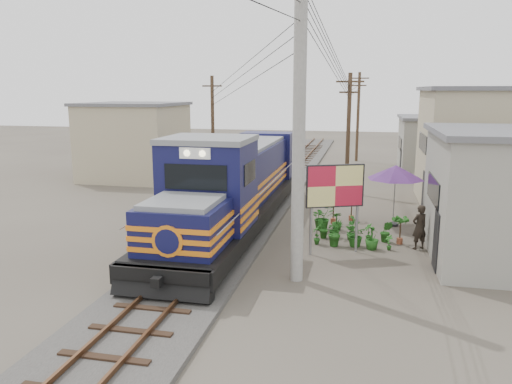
% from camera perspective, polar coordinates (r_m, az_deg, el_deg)
% --- Properties ---
extents(ground, '(120.00, 120.00, 0.00)m').
position_cam_1_polar(ground, '(17.66, -6.58, -8.44)').
color(ground, '#473F35').
rests_on(ground, ground).
extents(ballast, '(3.60, 70.00, 0.16)m').
position_cam_1_polar(ballast, '(26.92, 0.29, -1.18)').
color(ballast, '#595651').
rests_on(ballast, ground).
extents(track, '(1.15, 70.00, 0.12)m').
position_cam_1_polar(track, '(26.88, 0.29, -0.81)').
color(track, '#51331E').
rests_on(track, ground).
extents(locomotive, '(3.16, 17.19, 4.26)m').
position_cam_1_polar(locomotive, '(22.03, -2.29, 0.61)').
color(locomotive, black).
rests_on(locomotive, ground).
extents(utility_pole_main, '(0.40, 0.40, 10.00)m').
position_cam_1_polar(utility_pole_main, '(15.34, 4.94, 7.71)').
color(utility_pole_main, '#9E9B93').
rests_on(utility_pole_main, ground).
extents(wooden_pole_mid, '(1.60, 0.24, 7.00)m').
position_cam_1_polar(wooden_pole_mid, '(29.78, 10.50, 6.87)').
color(wooden_pole_mid, '#4C3826').
rests_on(wooden_pole_mid, ground).
extents(wooden_pole_far, '(1.60, 0.24, 7.50)m').
position_cam_1_polar(wooden_pole_far, '(43.73, 11.58, 8.60)').
color(wooden_pole_far, '#4C3826').
rests_on(wooden_pole_far, ground).
extents(wooden_pole_left, '(1.60, 0.24, 7.00)m').
position_cam_1_polar(wooden_pole_left, '(35.34, -4.97, 7.73)').
color(wooden_pole_left, '#4C3826').
rests_on(wooden_pole_left, ground).
extents(power_lines, '(9.65, 19.00, 3.30)m').
position_cam_1_polar(power_lines, '(24.86, -0.77, 15.13)').
color(power_lines, black).
rests_on(power_lines, ground).
extents(shophouse_mid, '(8.40, 7.35, 6.20)m').
position_cam_1_polar(shophouse_mid, '(28.69, 26.52, 4.53)').
color(shophouse_mid, tan).
rests_on(shophouse_mid, ground).
extents(shophouse_back, '(6.30, 6.30, 4.20)m').
position_cam_1_polar(shophouse_back, '(38.27, 20.65, 4.96)').
color(shophouse_back, gray).
rests_on(shophouse_back, ground).
extents(shophouse_left, '(6.30, 6.30, 5.20)m').
position_cam_1_polar(shophouse_left, '(35.42, -13.70, 5.72)').
color(shophouse_left, tan).
rests_on(shophouse_left, ground).
extents(billboard, '(2.06, 0.94, 3.37)m').
position_cam_1_polar(billboard, '(18.49, 9.03, 0.41)').
color(billboard, '#99999E').
rests_on(billboard, ground).
extents(market_umbrella, '(3.07, 3.07, 2.76)m').
position_cam_1_polar(market_umbrella, '(22.99, 15.68, 2.16)').
color(market_umbrella, black).
rests_on(market_umbrella, ground).
extents(vendor, '(0.76, 0.69, 1.75)m').
position_cam_1_polar(vendor, '(20.13, 18.18, -3.84)').
color(vendor, black).
rests_on(vendor, ground).
extents(plant_nursery, '(3.60, 3.37, 1.09)m').
position_cam_1_polar(plant_nursery, '(20.91, 9.72, -4.01)').
color(plant_nursery, '#1F5919').
rests_on(plant_nursery, ground).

